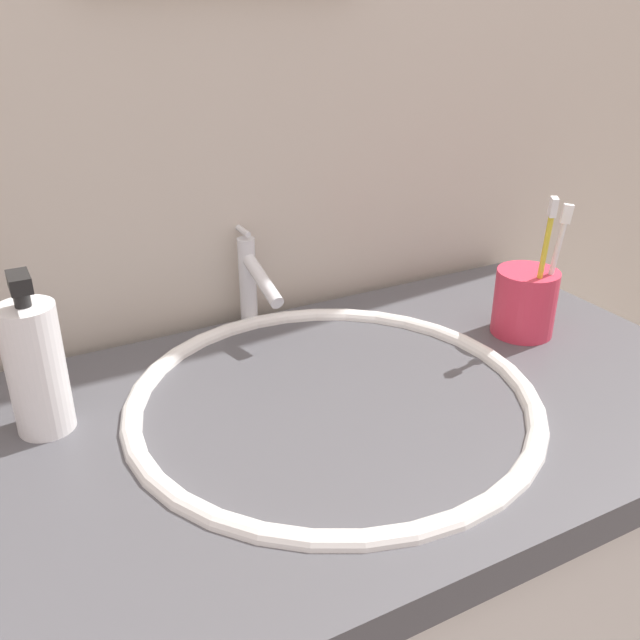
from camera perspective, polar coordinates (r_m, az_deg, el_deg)
name	(u,v)px	position (r m, az deg, el deg)	size (l,w,h in m)	color
tiled_wall_back	(224,75)	(0.94, -7.85, 19.30)	(2.14, 0.04, 2.40)	beige
sink_basin	(332,427)	(0.81, 1.01, -8.78)	(0.47, 0.47, 0.11)	white
faucet	(251,278)	(0.95, -5.69, 3.43)	(0.02, 0.14, 0.13)	silver
toothbrush_cup	(525,302)	(0.97, 16.45, 1.41)	(0.08, 0.08, 0.09)	#D8334C
toothbrush_white	(554,262)	(0.94, 18.66, 4.55)	(0.03, 0.02, 0.18)	white
toothbrush_yellow	(543,260)	(0.92, 17.83, 4.70)	(0.02, 0.03, 0.19)	yellow
soap_dispenser	(36,367)	(0.77, -22.28, -3.58)	(0.06, 0.06, 0.18)	white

